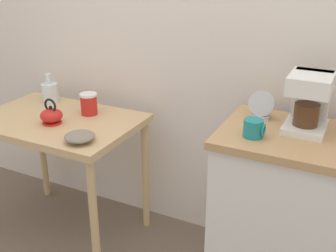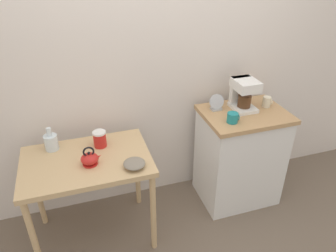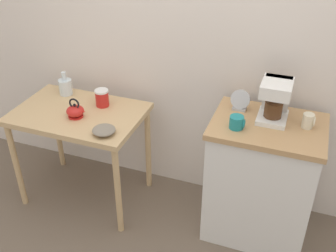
% 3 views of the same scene
% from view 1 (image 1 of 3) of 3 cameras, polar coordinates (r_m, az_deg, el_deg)
% --- Properties ---
extents(back_wall, '(4.40, 0.10, 2.80)m').
position_cam_1_polar(back_wall, '(2.26, 7.29, 16.79)').
color(back_wall, silver).
rests_on(back_wall, ground_plane).
extents(wooden_table, '(0.91, 0.61, 0.76)m').
position_cam_1_polar(wooden_table, '(2.46, -14.83, -1.07)').
color(wooden_table, tan).
rests_on(wooden_table, ground_plane).
extents(kitchen_counter, '(0.70, 0.53, 0.89)m').
position_cam_1_polar(kitchen_counter, '(2.12, 16.33, -12.13)').
color(kitchen_counter, white).
rests_on(kitchen_counter, ground_plane).
extents(bowl_stoneware, '(0.15, 0.15, 0.05)m').
position_cam_1_polar(bowl_stoneware, '(2.09, -12.11, -1.44)').
color(bowl_stoneware, gray).
rests_on(bowl_stoneware, wooden_table).
extents(teakettle, '(0.15, 0.12, 0.14)m').
position_cam_1_polar(teakettle, '(2.34, -15.78, 1.41)').
color(teakettle, red).
rests_on(teakettle, wooden_table).
extents(glass_carafe_vase, '(0.10, 0.10, 0.18)m').
position_cam_1_polar(glass_carafe_vase, '(2.69, -15.99, 4.54)').
color(glass_carafe_vase, silver).
rests_on(glass_carafe_vase, wooden_table).
extents(canister_enamel, '(0.10, 0.10, 0.13)m').
position_cam_1_polar(canister_enamel, '(2.43, -10.88, 3.03)').
color(canister_enamel, red).
rests_on(canister_enamel, wooden_table).
extents(coffee_maker, '(0.18, 0.22, 0.26)m').
position_cam_1_polar(coffee_maker, '(1.94, 18.92, 3.52)').
color(coffee_maker, white).
rests_on(coffee_maker, kitchen_counter).
extents(mug_dark_teal, '(0.09, 0.09, 0.08)m').
position_cam_1_polar(mug_dark_teal, '(1.82, 11.74, -0.32)').
color(mug_dark_teal, teal).
rests_on(mug_dark_teal, kitchen_counter).
extents(table_clock, '(0.13, 0.06, 0.14)m').
position_cam_1_polar(table_clock, '(2.03, 12.76, 2.65)').
color(table_clock, '#B2B5BA').
rests_on(table_clock, kitchen_counter).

